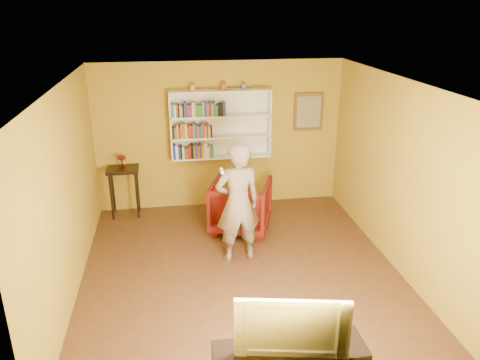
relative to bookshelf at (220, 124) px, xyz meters
name	(u,v)px	position (x,y,z in m)	size (l,w,h in m)	color
room_shell	(241,208)	(0.00, -2.41, -0.58)	(5.30, 5.80, 2.88)	#432815
bookshelf	(220,124)	(0.00, 0.00, 0.00)	(1.80, 0.29, 1.23)	white
books_row_lower	(193,151)	(-0.51, -0.11, -0.46)	(0.71, 0.19, 0.27)	#202E97
books_row_middle	(192,131)	(-0.51, -0.10, -0.08)	(0.70, 0.19, 0.27)	black
books_row_upper	(199,110)	(-0.38, -0.11, 0.29)	(0.94, 0.19, 0.26)	teal
ornament_left	(193,88)	(-0.48, -0.06, 0.67)	(0.08, 0.08, 0.11)	#C56838
ornament_centre	(224,87)	(0.06, -0.06, 0.68)	(0.08, 0.08, 0.12)	maroon
ornament_right	(244,87)	(0.42, -0.06, 0.67)	(0.07, 0.07, 0.10)	#4C597F
framed_painting	(308,112)	(1.65, 0.05, 0.16)	(0.55, 0.05, 0.70)	brown
console_table	(123,176)	(-1.76, -0.16, -0.84)	(0.55, 0.42, 0.91)	black
ruby_lustre	(122,159)	(-1.76, -0.16, -0.52)	(0.15, 0.14, 0.23)	maroon
armchair	(241,205)	(0.21, -1.05, -1.15)	(0.94, 0.97, 0.88)	#4A0505
person	(238,203)	(0.01, -2.03, -0.67)	(0.67, 0.44, 1.84)	#766056
game_remote	(222,171)	(-0.24, -2.27, -0.08)	(0.04, 0.15, 0.04)	white
television	(291,322)	(0.12, -4.66, -0.75)	(1.07, 0.14, 0.62)	black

